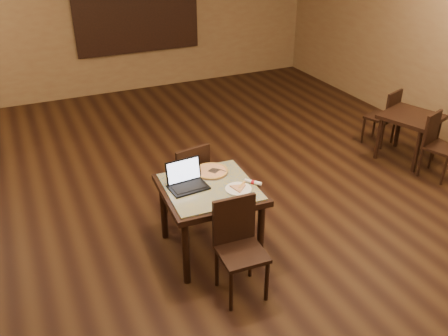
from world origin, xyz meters
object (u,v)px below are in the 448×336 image
tiled_table (210,195)px  chair_main_near (238,242)px  chair_main_far (189,178)px  pizza_pan (211,172)px  other_table_a_chair_near (436,142)px  other_table_a_chair_far (386,114)px  other_table_a (410,123)px  laptop (186,180)px

tiled_table → chair_main_near: size_ratio=1.05×
chair_main_far → pizza_pan: size_ratio=2.65×
other_table_a_chair_near → other_table_a_chair_far: 1.00m
other_table_a → other_table_a_chair_near: other_table_a_chair_near is taller
tiled_table → chair_main_near: chair_main_near is taller
tiled_table → chair_main_far: 0.63m
other_table_a → other_table_a_chair_near: (-0.02, -0.50, -0.07)m
chair_main_far → other_table_a: size_ratio=1.04×
laptop → other_table_a_chair_near: (3.49, 0.13, -0.35)m
pizza_pan → laptop: bearing=-157.5°
laptop → other_table_a: laptop is taller
chair_main_far → other_table_a: (3.30, 0.12, 0.02)m
laptop → other_table_a_chair_far: size_ratio=0.44×
other_table_a_chair_far → pizza_pan: bearing=-1.7°
laptop → pizza_pan: bearing=18.4°
chair_main_near → other_table_a: 3.58m
pizza_pan → other_table_a_chair_far: (3.22, 1.00, -0.29)m
laptop → pizza_pan: laptop is taller
tiled_table → other_table_a: (3.31, 0.74, -0.11)m
chair_main_far → other_table_a_chair_far: size_ratio=1.09×
chair_main_near → other_table_a: (3.31, 1.36, 0.03)m
tiled_table → chair_main_far: size_ratio=1.04×
other_table_a → other_table_a_chair_far: 0.51m
chair_main_near → laptop: laptop is taller
tiled_table → pizza_pan: size_ratio=2.74×
chair_main_far → other_table_a_chair_near: 3.30m
laptop → other_table_a_chair_far: laptop is taller
other_table_a_chair_far → chair_main_far: bearing=-8.4°
chair_main_near → other_table_a_chair_far: (3.34, 1.86, -0.04)m
tiled_table → other_table_a_chair_far: other_table_a_chair_far is taller
tiled_table → chair_main_far: bearing=91.6°
chair_main_near → other_table_a_chair_near: 3.40m
pizza_pan → other_table_a: (3.19, 0.50, -0.22)m
chair_main_far → other_table_a_chair_near: (3.28, -0.38, -0.04)m
tiled_table → other_table_a_chair_far: (3.34, 1.24, -0.18)m
laptop → other_table_a_chair_near: bearing=-1.9°
tiled_table → pizza_pan: 0.29m
tiled_table → chair_main_far: (0.02, 0.62, -0.13)m
other_table_a_chair_near → chair_main_near: bearing=175.6°
chair_main_near → laptop: 0.81m
chair_main_far → other_table_a_chair_far: (3.32, 0.62, -0.04)m
tiled_table → other_table_a_chair_near: (3.29, 0.24, -0.18)m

